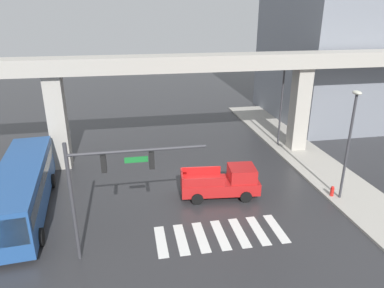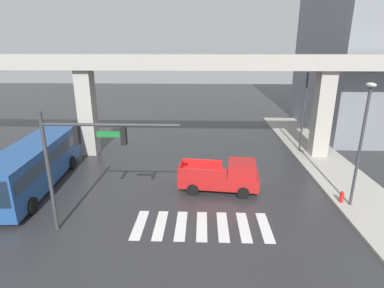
# 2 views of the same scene
# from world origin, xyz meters

# --- Properties ---
(ground_plane) EXTENTS (120.00, 120.00, 0.00)m
(ground_plane) POSITION_xyz_m (0.00, 0.00, 0.00)
(ground_plane) COLOR #2D2D30
(crosswalk_stripes) EXTENTS (7.15, 2.80, 0.01)m
(crosswalk_stripes) POSITION_xyz_m (-0.00, -5.51, 0.01)
(crosswalk_stripes) COLOR silver
(crosswalk_stripes) RESTS_ON ground
(elevated_overpass) EXTENTS (53.55, 2.20, 8.45)m
(elevated_overpass) POSITION_xyz_m (0.00, 5.68, 7.23)
(elevated_overpass) COLOR #ADA89E
(elevated_overpass) RESTS_ON ground
(sidewalk_east) EXTENTS (4.00, 36.00, 0.15)m
(sidewalk_east) POSITION_xyz_m (9.91, 2.00, 0.07)
(sidewalk_east) COLOR #ADA89E
(sidewalk_east) RESTS_ON ground
(pickup_truck) EXTENTS (5.26, 2.46, 2.08)m
(pickup_truck) POSITION_xyz_m (1.36, -1.30, 0.99)
(pickup_truck) COLOR red
(pickup_truck) RESTS_ON ground
(city_bus) EXTENTS (3.42, 10.97, 2.99)m
(city_bus) POSITION_xyz_m (-11.13, -0.94, 1.72)
(city_bus) COLOR #234C8C
(city_bus) RESTS_ON ground
(traffic_signal_mast) EXTENTS (6.49, 0.32, 6.20)m
(traffic_signal_mast) POSITION_xyz_m (-5.74, -6.10, 4.39)
(traffic_signal_mast) COLOR #38383D
(traffic_signal_mast) RESTS_ON ground
(street_lamp_near_corner) EXTENTS (0.44, 0.70, 7.24)m
(street_lamp_near_corner) POSITION_xyz_m (8.71, -3.15, 4.56)
(street_lamp_near_corner) COLOR #38383D
(street_lamp_near_corner) RESTS_ON ground
(street_lamp_mid_block) EXTENTS (0.44, 0.70, 7.24)m
(street_lamp_mid_block) POSITION_xyz_m (8.71, 6.80, 4.56)
(street_lamp_mid_block) COLOR #38383D
(street_lamp_mid_block) RESTS_ON ground
(fire_hydrant) EXTENTS (0.24, 0.24, 0.85)m
(fire_hydrant) POSITION_xyz_m (8.31, -2.86, 0.43)
(fire_hydrant) COLOR red
(fire_hydrant) RESTS_ON ground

